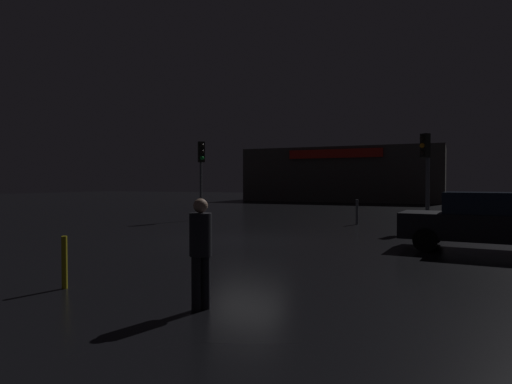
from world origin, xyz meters
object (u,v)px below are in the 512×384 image
traffic_signal_main (201,161)px  car_near (487,221)px  traffic_signal_cross_left (426,163)px  pedestrian (201,245)px  store_building (345,175)px

traffic_signal_main → car_near: traffic_signal_main is taller
traffic_signal_cross_left → traffic_signal_main: bearing=179.3°
pedestrian → car_near: bearing=61.4°
store_building → traffic_signal_main: size_ratio=4.82×
pedestrian → traffic_signal_cross_left: bearing=79.5°
store_building → traffic_signal_main: (-1.60, -26.17, 0.32)m
store_building → car_near: size_ratio=4.18×
car_near → pedestrian: pedestrian is taller
traffic_signal_cross_left → pedestrian: 13.97m
traffic_signal_cross_left → pedestrian: size_ratio=2.32×
store_building → car_near: bearing=-71.1°
car_near → pedestrian: (-4.37, -8.03, 0.14)m
car_near → store_building: bearing=108.9°
traffic_signal_main → store_building: bearing=86.5°
traffic_signal_main → traffic_signal_cross_left: size_ratio=1.02×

